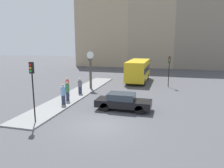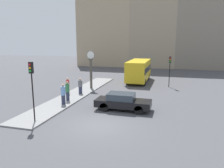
{
  "view_description": "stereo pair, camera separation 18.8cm",
  "coord_description": "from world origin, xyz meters",
  "px_view_note": "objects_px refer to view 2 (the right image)",
  "views": [
    {
      "loc": [
        4.35,
        -13.09,
        5.56
      ],
      "look_at": [
        -0.78,
        5.95,
        1.64
      ],
      "focal_mm": 35.0,
      "sensor_mm": 36.0,
      "label": 1
    },
    {
      "loc": [
        4.53,
        -13.04,
        5.56
      ],
      "look_at": [
        -0.78,
        5.95,
        1.64
      ],
      "focal_mm": 35.0,
      "sensor_mm": 36.0,
      "label": 2
    }
  ],
  "objects_px": {
    "pedestrian_blue_stripe": "(63,94)",
    "sedan_car": "(123,101)",
    "street_clock": "(91,69)",
    "pedestrian_grey_jacket": "(80,86)",
    "pedestrian_red_top": "(68,86)",
    "traffic_light_near": "(32,80)",
    "traffic_light_far": "(170,65)",
    "pedestrian_green_hoodie": "(68,91)",
    "bus_distant": "(139,70)"
  },
  "relations": [
    {
      "from": "pedestrian_grey_jacket",
      "to": "pedestrian_red_top",
      "type": "relative_size",
      "value": 0.96
    },
    {
      "from": "pedestrian_blue_stripe",
      "to": "pedestrian_red_top",
      "type": "distance_m",
      "value": 3.84
    },
    {
      "from": "street_clock",
      "to": "pedestrian_grey_jacket",
      "type": "xyz_separation_m",
      "value": [
        -0.16,
        -2.77,
        -1.42
      ]
    },
    {
      "from": "street_clock",
      "to": "pedestrian_green_hoodie",
      "type": "bearing_deg",
      "value": -91.38
    },
    {
      "from": "traffic_light_far",
      "to": "sedan_car",
      "type": "bearing_deg",
      "value": -108.48
    },
    {
      "from": "bus_distant",
      "to": "pedestrian_blue_stripe",
      "type": "relative_size",
      "value": 3.96
    },
    {
      "from": "bus_distant",
      "to": "pedestrian_grey_jacket",
      "type": "distance_m",
      "value": 10.06
    },
    {
      "from": "pedestrian_blue_stripe",
      "to": "pedestrian_green_hoodie",
      "type": "height_order",
      "value": "pedestrian_green_hoodie"
    },
    {
      "from": "pedestrian_green_hoodie",
      "to": "pedestrian_blue_stripe",
      "type": "bearing_deg",
      "value": -81.29
    },
    {
      "from": "sedan_car",
      "to": "bus_distant",
      "type": "distance_m",
      "value": 12.86
    },
    {
      "from": "traffic_light_far",
      "to": "pedestrian_red_top",
      "type": "bearing_deg",
      "value": -146.03
    },
    {
      "from": "sedan_car",
      "to": "traffic_light_near",
      "type": "height_order",
      "value": "traffic_light_near"
    },
    {
      "from": "pedestrian_grey_jacket",
      "to": "bus_distant",
      "type": "bearing_deg",
      "value": 61.46
    },
    {
      "from": "pedestrian_green_hoodie",
      "to": "street_clock",
      "type": "bearing_deg",
      "value": 88.62
    },
    {
      "from": "sedan_car",
      "to": "pedestrian_red_top",
      "type": "distance_m",
      "value": 7.52
    },
    {
      "from": "street_clock",
      "to": "pedestrian_grey_jacket",
      "type": "distance_m",
      "value": 3.12
    },
    {
      "from": "bus_distant",
      "to": "pedestrian_green_hoodie",
      "type": "height_order",
      "value": "bus_distant"
    },
    {
      "from": "street_clock",
      "to": "pedestrian_red_top",
      "type": "bearing_deg",
      "value": -112.21
    },
    {
      "from": "pedestrian_blue_stripe",
      "to": "sedan_car",
      "type": "bearing_deg",
      "value": 1.1
    },
    {
      "from": "pedestrian_red_top",
      "to": "pedestrian_green_hoodie",
      "type": "bearing_deg",
      "value": -63.44
    },
    {
      "from": "traffic_light_far",
      "to": "pedestrian_grey_jacket",
      "type": "bearing_deg",
      "value": -144.8
    },
    {
      "from": "traffic_light_near",
      "to": "pedestrian_grey_jacket",
      "type": "distance_m",
      "value": 8.69
    },
    {
      "from": "traffic_light_near",
      "to": "traffic_light_far",
      "type": "distance_m",
      "value": 17.05
    },
    {
      "from": "bus_distant",
      "to": "pedestrian_green_hoodie",
      "type": "xyz_separation_m",
      "value": [
        -4.77,
        -11.74,
        -0.65
      ]
    },
    {
      "from": "traffic_light_near",
      "to": "pedestrian_red_top",
      "type": "xyz_separation_m",
      "value": [
        -1.48,
        7.9,
        -2.06
      ]
    },
    {
      "from": "sedan_car",
      "to": "traffic_light_near",
      "type": "bearing_deg",
      "value": -139.5
    },
    {
      "from": "pedestrian_blue_stripe",
      "to": "street_clock",
      "type": "bearing_deg",
      "value": 90.34
    },
    {
      "from": "traffic_light_near",
      "to": "pedestrian_red_top",
      "type": "height_order",
      "value": "traffic_light_near"
    },
    {
      "from": "traffic_light_near",
      "to": "street_clock",
      "type": "height_order",
      "value": "street_clock"
    },
    {
      "from": "sedan_car",
      "to": "traffic_light_near",
      "type": "distance_m",
      "value": 7.19
    },
    {
      "from": "street_clock",
      "to": "pedestrian_blue_stripe",
      "type": "height_order",
      "value": "street_clock"
    },
    {
      "from": "pedestrian_green_hoodie",
      "to": "traffic_light_near",
      "type": "bearing_deg",
      "value": -87.13
    },
    {
      "from": "sedan_car",
      "to": "traffic_light_far",
      "type": "relative_size",
      "value": 1.21
    },
    {
      "from": "traffic_light_far",
      "to": "pedestrian_grey_jacket",
      "type": "relative_size",
      "value": 2.29
    },
    {
      "from": "street_clock",
      "to": "pedestrian_red_top",
      "type": "xyz_separation_m",
      "value": [
        -1.34,
        -3.29,
        -1.36
      ]
    },
    {
      "from": "street_clock",
      "to": "pedestrian_blue_stripe",
      "type": "xyz_separation_m",
      "value": [
        0.04,
        -6.87,
        -1.32
      ]
    },
    {
      "from": "sedan_car",
      "to": "traffic_light_near",
      "type": "xyz_separation_m",
      "value": [
        -5.18,
        -4.42,
        2.31
      ]
    },
    {
      "from": "sedan_car",
      "to": "bus_distant",
      "type": "xyz_separation_m",
      "value": [
        -0.68,
        12.81,
        0.95
      ]
    },
    {
      "from": "sedan_car",
      "to": "pedestrian_red_top",
      "type": "height_order",
      "value": "pedestrian_red_top"
    },
    {
      "from": "bus_distant",
      "to": "traffic_light_far",
      "type": "height_order",
      "value": "traffic_light_far"
    },
    {
      "from": "traffic_light_far",
      "to": "street_clock",
      "type": "xyz_separation_m",
      "value": [
        -8.75,
        -3.51,
        -0.35
      ]
    },
    {
      "from": "traffic_light_far",
      "to": "pedestrian_green_hoodie",
      "type": "height_order",
      "value": "traffic_light_far"
    },
    {
      "from": "bus_distant",
      "to": "street_clock",
      "type": "height_order",
      "value": "street_clock"
    },
    {
      "from": "pedestrian_blue_stripe",
      "to": "pedestrian_green_hoodie",
      "type": "bearing_deg",
      "value": 98.71
    },
    {
      "from": "bus_distant",
      "to": "sedan_car",
      "type": "bearing_deg",
      "value": -86.94
    },
    {
      "from": "street_clock",
      "to": "pedestrian_blue_stripe",
      "type": "bearing_deg",
      "value": -89.66
    },
    {
      "from": "traffic_light_near",
      "to": "street_clock",
      "type": "relative_size",
      "value": 0.95
    },
    {
      "from": "traffic_light_far",
      "to": "pedestrian_blue_stripe",
      "type": "xyz_separation_m",
      "value": [
        -8.71,
        -10.38,
        -1.66
      ]
    },
    {
      "from": "pedestrian_red_top",
      "to": "traffic_light_near",
      "type": "bearing_deg",
      "value": -79.38
    },
    {
      "from": "sedan_car",
      "to": "pedestrian_grey_jacket",
      "type": "height_order",
      "value": "pedestrian_grey_jacket"
    }
  ]
}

